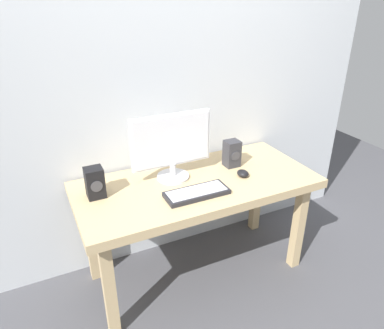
{
  "coord_description": "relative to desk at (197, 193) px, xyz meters",
  "views": [
    {
      "loc": [
        -0.86,
        -1.72,
        1.77
      ],
      "look_at": [
        -0.03,
        0.0,
        0.83
      ],
      "focal_mm": 33.47,
      "sensor_mm": 36.0,
      "label": 1
    }
  ],
  "objects": [
    {
      "name": "ground_plane",
      "position": [
        0.0,
        0.0,
        -0.63
      ],
      "size": [
        6.0,
        6.0,
        0.0
      ],
      "primitive_type": "plane",
      "color": "#4C4C51"
    },
    {
      "name": "wall_back",
      "position": [
        0.0,
        0.38,
        0.87
      ],
      "size": [
        3.05,
        0.04,
        3.0
      ],
      "primitive_type": "cube",
      "color": "silver",
      "rests_on": "ground_plane"
    },
    {
      "name": "desk",
      "position": [
        0.0,
        0.0,
        0.0
      ],
      "size": [
        1.48,
        0.68,
        0.71
      ],
      "color": "tan",
      "rests_on": "ground_plane"
    },
    {
      "name": "monitor",
      "position": [
        -0.11,
        0.11,
        0.3
      ],
      "size": [
        0.51,
        0.2,
        0.41
      ],
      "color": "silver",
      "rests_on": "desk"
    },
    {
      "name": "keyboard_primary",
      "position": [
        -0.08,
        -0.15,
        0.1
      ],
      "size": [
        0.37,
        0.15,
        0.03
      ],
      "color": "#232328",
      "rests_on": "desk"
    },
    {
      "name": "mouse",
      "position": [
        0.28,
        -0.07,
        0.1
      ],
      "size": [
        0.07,
        0.08,
        0.04
      ],
      "primitive_type": "ellipsoid",
      "rotation": [
        0.0,
        0.0,
        0.04
      ],
      "color": "black",
      "rests_on": "desk"
    },
    {
      "name": "speaker_right",
      "position": [
        0.3,
        0.09,
        0.17
      ],
      "size": [
        0.09,
        0.09,
        0.18
      ],
      "color": "#333338",
      "rests_on": "desk"
    },
    {
      "name": "speaker_left",
      "position": [
        -0.59,
        0.09,
        0.17
      ],
      "size": [
        0.1,
        0.1,
        0.18
      ],
      "color": "black",
      "rests_on": "desk"
    }
  ]
}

